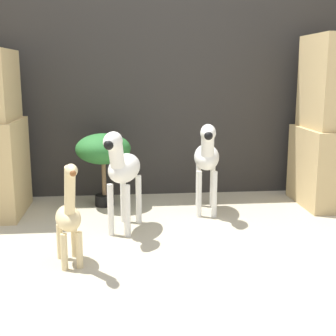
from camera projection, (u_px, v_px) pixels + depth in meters
The scene contains 6 objects.
ground_plane at pixel (183, 262), 2.62m from camera, with size 14.00×14.00×0.00m, color #B2A88E.
wall_back at pixel (160, 65), 3.90m from camera, with size 6.40×0.08×2.20m.
zebra_right at pixel (207, 157), 3.44m from camera, with size 0.24×0.55×0.69m.
zebra_left at pixel (122, 168), 3.05m from camera, with size 0.30×0.55×0.69m.
giraffe_figurine at pixel (69, 216), 2.53m from camera, with size 0.19×0.39×0.60m.
potted_palm_front at pixel (103, 151), 3.64m from camera, with size 0.43×0.43×0.58m.
Camera 1 is at (-0.33, -2.44, 1.05)m, focal length 50.00 mm.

